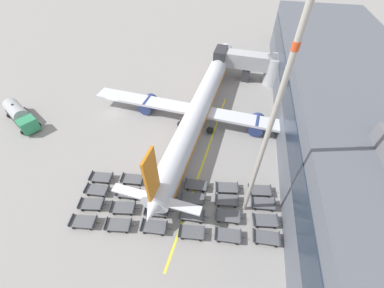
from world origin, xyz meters
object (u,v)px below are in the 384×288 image
object	(u,v)px
baggage_dolly_row_mid_b_col_c	(162,195)
baggage_dolly_row_far_col_a	(101,177)
baggage_dolly_row_far_col_c	(165,181)
baggage_dolly_row_mid_a_col_b	(123,208)
baggage_dolly_row_mid_b_col_f	(263,204)
baggage_dolly_row_mid_b_col_a	(97,190)
baggage_dolly_row_mid_a_col_e	(228,216)
baggage_dolly_row_mid_b_col_d	(193,198)
baggage_dolly_row_mid_b_col_b	(128,193)
baggage_dolly_row_far_col_d	(196,185)
baggage_dolly_row_mid_b_col_e	(227,200)
baggage_dolly_row_near_col_c	(154,227)
baggage_dolly_row_far_col_b	(133,179)
baggage_dolly_row_near_col_a	(84,222)
baggage_dolly_row_mid_a_col_d	(192,215)
fuel_tanker_primary	(20,115)
baggage_dolly_row_near_col_f	(266,237)
baggage_dolly_row_mid_a_col_c	(157,210)
baggage_dolly_row_near_col_e	(228,235)
baggage_dolly_row_far_col_f	(260,190)
baggage_dolly_row_near_col_d	(192,232)
baggage_dolly_row_far_col_e	(227,188)
apron_light_mast	(275,112)
baggage_dolly_row_near_col_b	(118,225)
airplane	(201,105)
baggage_dolly_row_mid_a_col_a	(92,204)
baggage_dolly_row_mid_a_col_f	(265,220)

from	to	relation	value
baggage_dolly_row_mid_b_col_c	baggage_dolly_row_far_col_a	world-z (taller)	same
baggage_dolly_row_far_col_a	baggage_dolly_row_far_col_c	xyz separation A→B (m)	(9.02, 1.14, 0.00)
baggage_dolly_row_mid_a_col_b	baggage_dolly_row_mid_b_col_f	world-z (taller)	same
baggage_dolly_row_mid_a_col_b	baggage_dolly_row_mid_b_col_a	bearing A→B (deg)	158.07
baggage_dolly_row_mid_a_col_b	baggage_dolly_row_mid_a_col_e	bearing A→B (deg)	6.39
baggage_dolly_row_mid_b_col_c	baggage_dolly_row_mid_b_col_d	xyz separation A→B (m)	(4.23, 0.37, 0.00)
baggage_dolly_row_mid_b_col_b	baggage_dolly_row_far_col_a	bearing A→B (deg)	160.87
baggage_dolly_row_mid_b_col_a	baggage_dolly_row_far_col_d	distance (m)	13.52
baggage_dolly_row_mid_a_col_e	baggage_dolly_row_far_col_c	bearing A→B (deg)	158.90
baggage_dolly_row_mid_b_col_e	baggage_dolly_row_near_col_c	bearing A→B (deg)	-147.00
baggage_dolly_row_mid_a_col_e	baggage_dolly_row_mid_b_col_e	bearing A→B (deg)	99.07
baggage_dolly_row_mid_b_col_a	baggage_dolly_row_far_col_b	xyz separation A→B (m)	(4.06, 2.64, 0.00)
baggage_dolly_row_mid_b_col_a	baggage_dolly_row_mid_b_col_c	size ratio (longest dim) A/B	1.00
baggage_dolly_row_near_col_a	baggage_dolly_row_mid_a_col_d	distance (m)	13.35
baggage_dolly_row_near_col_a	baggage_dolly_row_mid_b_col_f	size ratio (longest dim) A/B	1.00
fuel_tanker_primary	baggage_dolly_row_near_col_f	bearing A→B (deg)	-17.43
baggage_dolly_row_mid_a_col_c	baggage_dolly_row_mid_b_col_c	xyz separation A→B (m)	(-0.06, 2.23, 0.00)
baggage_dolly_row_near_col_c	baggage_dolly_row_mid_a_col_c	world-z (taller)	same
baggage_dolly_row_near_col_e	baggage_dolly_row_far_col_f	world-z (taller)	same
baggage_dolly_row_near_col_d	baggage_dolly_row_mid_a_col_e	distance (m)	4.96
baggage_dolly_row_mid_b_col_b	baggage_dolly_row_mid_b_col_e	size ratio (longest dim) A/B	0.99
baggage_dolly_row_mid_a_col_e	baggage_dolly_row_far_col_c	world-z (taller)	same
baggage_dolly_row_mid_b_col_c	baggage_dolly_row_far_col_a	bearing A→B (deg)	172.85
baggage_dolly_row_far_col_e	apron_light_mast	world-z (taller)	apron_light_mast
baggage_dolly_row_near_col_b	baggage_dolly_row_far_col_b	world-z (taller)	same
baggage_dolly_row_far_col_e	baggage_dolly_row_mid_b_col_c	bearing A→B (deg)	-160.85
baggage_dolly_row_mid_b_col_d	baggage_dolly_row_mid_b_col_e	size ratio (longest dim) A/B	1.00
airplane	fuel_tanker_primary	bearing A→B (deg)	-166.86
baggage_dolly_row_mid_a_col_a	baggage_dolly_row_mid_a_col_c	world-z (taller)	same
baggage_dolly_row_mid_a_col_c	baggage_dolly_row_mid_b_col_d	distance (m)	4.91
baggage_dolly_row_near_col_c	baggage_dolly_row_far_col_d	bearing A→B (deg)	60.75
baggage_dolly_row_near_col_c	apron_light_mast	size ratio (longest dim) A/B	0.14
baggage_dolly_row_far_col_a	baggage_dolly_row_mid_a_col_e	bearing A→B (deg)	-7.51
baggage_dolly_row_near_col_b	baggage_dolly_row_mid_a_col_b	size ratio (longest dim) A/B	1.00
fuel_tanker_primary	baggage_dolly_row_mid_a_col_f	xyz separation A→B (m)	(42.72, -11.30, -0.87)
baggage_dolly_row_near_col_b	baggage_dolly_row_far_col_c	world-z (taller)	same
baggage_dolly_row_mid_b_col_d	baggage_dolly_row_far_col_e	distance (m)	4.93
baggage_dolly_row_far_col_a	baggage_dolly_row_mid_a_col_d	bearing A→B (deg)	-12.65
baggage_dolly_row_mid_b_col_b	baggage_dolly_row_mid_a_col_e	bearing A→B (deg)	-3.23
baggage_dolly_row_near_col_c	baggage_dolly_row_mid_b_col_c	distance (m)	4.38
fuel_tanker_primary	baggage_dolly_row_mid_a_col_a	size ratio (longest dim) A/B	2.39
baggage_dolly_row_mid_b_col_c	baggage_dolly_row_mid_b_col_f	distance (m)	13.36
baggage_dolly_row_near_col_f	apron_light_mast	size ratio (longest dim) A/B	0.14
baggage_dolly_row_near_col_e	baggage_dolly_row_mid_b_col_c	world-z (taller)	same
airplane	baggage_dolly_row_mid_b_col_e	distance (m)	18.06
baggage_dolly_row_near_col_f	apron_light_mast	world-z (taller)	apron_light_mast
baggage_dolly_row_near_col_f	apron_light_mast	xyz separation A→B (m)	(-2.62, 3.55, 15.33)
baggage_dolly_row_mid_a_col_b	baggage_dolly_row_mid_b_col_c	bearing A→B (deg)	32.35
baggage_dolly_row_mid_b_col_a	baggage_dolly_row_mid_a_col_c	bearing A→B (deg)	-8.50
baggage_dolly_row_mid_a_col_a	baggage_dolly_row_far_col_b	xyz separation A→B (m)	(3.75, 4.77, 0.00)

